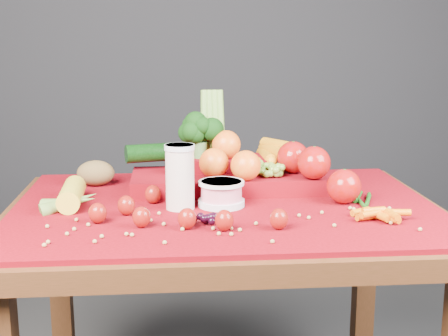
{
  "coord_description": "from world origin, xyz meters",
  "views": [
    {
      "loc": [
        -0.13,
        -1.51,
        1.18
      ],
      "look_at": [
        0.0,
        0.02,
        0.85
      ],
      "focal_mm": 50.0,
      "sensor_mm": 36.0,
      "label": 1
    }
  ],
  "objects": [
    {
      "name": "green_bean_pile",
      "position": [
        0.36,
        -0.01,
        0.77
      ],
      "size": [
        0.14,
        0.12,
        0.01
      ],
      "primitive_type": null,
      "color": "#184F12",
      "rests_on": "red_cloth"
    },
    {
      "name": "strawberry_scatter",
      "position": [
        -0.13,
        -0.15,
        0.79
      ],
      "size": [
        0.44,
        0.28,
        0.05
      ],
      "color": "maroon",
      "rests_on": "red_cloth"
    },
    {
      "name": "red_cloth",
      "position": [
        0.0,
        0.0,
        0.76
      ],
      "size": [
        1.05,
        0.75,
        0.01
      ],
      "primitive_type": "cube",
      "color": "maroon",
      "rests_on": "table"
    },
    {
      "name": "yogurt_bowl",
      "position": [
        -0.01,
        -0.02,
        0.8
      ],
      "size": [
        0.12,
        0.12,
        0.06
      ],
      "rotation": [
        0.0,
        0.0,
        -0.43
      ],
      "color": "silver",
      "rests_on": "red_cloth"
    },
    {
      "name": "dark_grape_cluster",
      "position": [
        -0.06,
        -0.17,
        0.78
      ],
      "size": [
        0.06,
        0.05,
        0.03
      ],
      "primitive_type": null,
      "color": "black",
      "rests_on": "red_cloth"
    },
    {
      "name": "potato",
      "position": [
        -0.35,
        0.22,
        0.8
      ],
      "size": [
        0.11,
        0.08,
        0.07
      ],
      "primitive_type": "ellipsoid",
      "color": "brown",
      "rests_on": "red_cloth"
    },
    {
      "name": "baby_carrot_pile",
      "position": [
        0.34,
        -0.15,
        0.78
      ],
      "size": [
        0.18,
        0.17,
        0.03
      ],
      "primitive_type": null,
      "color": "#CF6107",
      "rests_on": "red_cloth"
    },
    {
      "name": "milk_glass",
      "position": [
        -0.11,
        -0.03,
        0.85
      ],
      "size": [
        0.07,
        0.07,
        0.16
      ],
      "rotation": [
        0.0,
        0.0,
        -0.37
      ],
      "color": "beige",
      "rests_on": "red_cloth"
    },
    {
      "name": "produce_mound",
      "position": [
        0.05,
        0.15,
        0.82
      ],
      "size": [
        0.61,
        0.36,
        0.27
      ],
      "color": "maroon",
      "rests_on": "red_cloth"
    },
    {
      "name": "table",
      "position": [
        0.0,
        0.0,
        0.66
      ],
      "size": [
        1.1,
        0.8,
        0.75
      ],
      "color": "#331E0B",
      "rests_on": "ground"
    },
    {
      "name": "corn_ear",
      "position": [
        -0.38,
        -0.01,
        0.78
      ],
      "size": [
        0.19,
        0.24,
        0.06
      ],
      "rotation": [
        0.0,
        0.0,
        1.62
      ],
      "color": "yellow",
      "rests_on": "red_cloth"
    },
    {
      "name": "soybean_scatter",
      "position": [
        0.0,
        -0.2,
        0.77
      ],
      "size": [
        0.84,
        0.24,
        0.01
      ],
      "primitive_type": null,
      "color": "tan",
      "rests_on": "red_cloth"
    }
  ]
}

